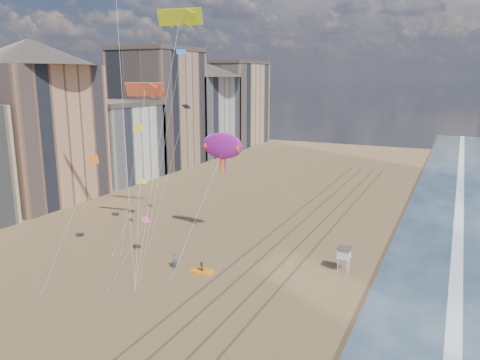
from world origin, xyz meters
name	(u,v)px	position (x,y,z in m)	size (l,w,h in m)	color
wet_sand	(424,242)	(19.00, 40.00, 0.00)	(260.00, 260.00, 0.00)	#42301E
foam	(458,247)	(23.20, 40.00, 0.00)	(260.00, 260.00, 0.00)	white
tracks	(285,247)	(2.55, 30.00, 0.01)	(7.68, 120.00, 0.01)	brown
buildings	(144,113)	(-45.73, 65.59, 13.55)	(34.72, 131.35, 29.00)	#C6B284
lifeguard_stand	(344,253)	(11.31, 25.56, 2.24)	(1.61, 1.61, 2.90)	silver
grounded_kite	(202,271)	(-3.34, 18.32, 0.14)	(2.52, 1.61, 0.29)	orange
show_kite	(222,146)	(-5.93, 28.72, 13.15)	(5.10, 7.26, 18.00)	#A01895
kite_flyer_a	(175,261)	(-6.88, 18.10, 0.92)	(0.67, 0.44, 1.85)	#515A69
kite_flyer_b	(202,267)	(-3.26, 18.12, 0.73)	(0.71, 0.55, 1.46)	brown
parafoils	(147,14)	(-13.50, 23.68, 29.39)	(9.56, 10.18, 17.46)	black
small_kites	(148,137)	(-13.47, 22.81, 14.67)	(11.56, 16.18, 20.51)	yellow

